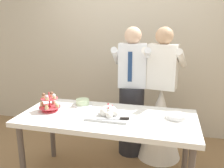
% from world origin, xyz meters
% --- Properties ---
extents(rear_wall, '(5.20, 0.10, 2.90)m').
position_xyz_m(rear_wall, '(0.00, 1.42, 1.45)').
color(rear_wall, beige).
rests_on(rear_wall, ground_plane).
extents(dessert_table, '(1.80, 0.80, 0.78)m').
position_xyz_m(dessert_table, '(0.00, 0.00, 0.70)').
color(dessert_table, white).
rests_on(dessert_table, ground_plane).
extents(cupcake_stand, '(0.23, 0.23, 0.21)m').
position_xyz_m(cupcake_stand, '(-0.64, -0.01, 0.86)').
color(cupcake_stand, '#D83F4C').
rests_on(cupcake_stand, dessert_table).
extents(main_cake_tray, '(0.43, 0.31, 0.12)m').
position_xyz_m(main_cake_tray, '(0.02, -0.02, 0.81)').
color(main_cake_tray, silver).
rests_on(main_cake_tray, dessert_table).
extents(plate_stack, '(0.20, 0.20, 0.04)m').
position_xyz_m(plate_stack, '(0.69, 0.10, 0.80)').
color(plate_stack, white).
rests_on(plate_stack, dessert_table).
extents(round_cake, '(0.24, 0.24, 0.07)m').
position_xyz_m(round_cake, '(-0.36, 0.24, 0.81)').
color(round_cake, white).
rests_on(round_cake, dessert_table).
extents(person_groom, '(0.51, 0.54, 1.66)m').
position_xyz_m(person_groom, '(0.14, 0.67, 0.75)').
color(person_groom, '#232328').
rests_on(person_groom, ground_plane).
extents(person_bride, '(0.57, 0.56, 1.66)m').
position_xyz_m(person_bride, '(0.51, 0.67, 0.58)').
color(person_bride, white).
rests_on(person_bride, ground_plane).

